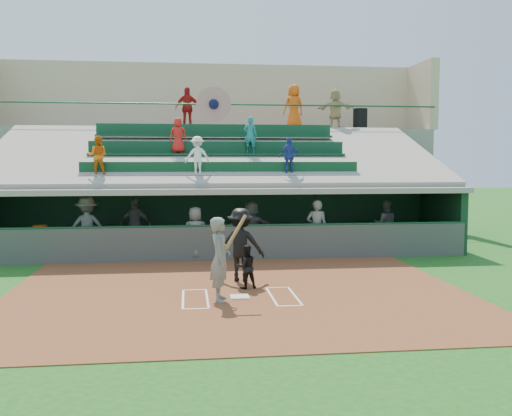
{
  "coord_description": "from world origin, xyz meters",
  "views": [
    {
      "loc": [
        -1.19,
        -12.91,
        3.18
      ],
      "look_at": [
        0.81,
        3.5,
        1.8
      ],
      "focal_mm": 40.0,
      "sensor_mm": 36.0,
      "label": 1
    }
  ],
  "objects": [
    {
      "name": "water_cooler",
      "position": [
        -5.85,
        5.82,
        0.9
      ],
      "size": [
        0.44,
        0.44,
        0.44
      ],
      "primitive_type": "cylinder",
      "color": "#D7550C",
      "rests_on": "white_table"
    },
    {
      "name": "white_table",
      "position": [
        -5.92,
        5.9,
        0.36
      ],
      "size": [
        0.87,
        0.77,
        0.64
      ],
      "primitive_type": "cube",
      "rotation": [
        0.0,
        0.0,
        0.36
      ],
      "color": "white",
      "rests_on": "dugout_floor"
    },
    {
      "name": "dugout_player_b",
      "position": [
        -2.96,
        6.99,
        0.97
      ],
      "size": [
        1.16,
        0.69,
        1.85
      ],
      "primitive_type": "imported",
      "rotation": [
        0.0,
        0.0,
        2.91
      ],
      "color": "#52534F",
      "rests_on": "dugout_floor"
    },
    {
      "name": "dirt_slab",
      "position": [
        0.0,
        0.5,
        0.01
      ],
      "size": [
        11.0,
        9.0,
        0.02
      ],
      "primitive_type": "cube",
      "color": "brown",
      "rests_on": "ground"
    },
    {
      "name": "home_umpire",
      "position": [
        0.2,
        1.85,
        0.98
      ],
      "size": [
        1.36,
        0.95,
        1.91
      ],
      "primitive_type": "imported",
      "rotation": [
        0.0,
        0.0,
        2.94
      ],
      "color": "black",
      "rests_on": "dirt_slab"
    },
    {
      "name": "dugout_player_d",
      "position": [
        0.98,
        6.2,
        0.93
      ],
      "size": [
        1.72,
        1.16,
        1.78
      ],
      "primitive_type": "imported",
      "rotation": [
        0.0,
        0.0,
        3.56
      ],
      "color": "#5F615B",
      "rests_on": "dugout_floor"
    },
    {
      "name": "dugout_player_e",
      "position": [
        3.04,
        5.29,
        0.97
      ],
      "size": [
        0.77,
        0.6,
        1.86
      ],
      "primitive_type": "imported",
      "rotation": [
        0.0,
        0.0,
        2.89
      ],
      "color": "#5D605B",
      "rests_on": "dugout_floor"
    },
    {
      "name": "concourse_staff_a",
      "position": [
        -1.11,
        13.09,
        5.53
      ],
      "size": [
        1.09,
        0.47,
        1.86
      ],
      "primitive_type": "imported",
      "rotation": [
        0.0,
        0.0,
        3.13
      ],
      "color": "#A21512",
      "rests_on": "concourse_slab"
    },
    {
      "name": "ground",
      "position": [
        0.0,
        0.0,
        0.0
      ],
      "size": [
        100.0,
        100.0,
        0.0
      ],
      "primitive_type": "plane",
      "color": "#195016",
      "rests_on": "ground"
    },
    {
      "name": "concourse_staff_b",
      "position": [
        3.63,
        12.62,
        5.59
      ],
      "size": [
        1.11,
        0.88,
        1.98
      ],
      "primitive_type": "imported",
      "rotation": [
        0.0,
        0.0,
        3.43
      ],
      "color": "#E1530D",
      "rests_on": "concourse_slab"
    },
    {
      "name": "grandstand",
      "position": [
        -0.01,
        10.51,
        2.26
      ],
      "size": [
        20.4,
        10.4,
        7.8
      ],
      "color": "#464B46",
      "rests_on": "ground"
    },
    {
      "name": "dugout_floor",
      "position": [
        0.0,
        6.75,
        0.02
      ],
      "size": [
        16.0,
        3.5,
        0.04
      ],
      "primitive_type": "cube",
      "color": "gray",
      "rests_on": "ground"
    },
    {
      "name": "dugout_player_c",
      "position": [
        -0.93,
        5.2,
        0.88
      ],
      "size": [
        0.84,
        0.57,
        1.68
      ],
      "primitive_type": "imported",
      "rotation": [
        0.0,
        0.0,
        3.19
      ],
      "color": "#50524E",
      "rests_on": "dugout_floor"
    },
    {
      "name": "trash_bin",
      "position": [
        6.91,
        13.23,
        5.1
      ],
      "size": [
        0.67,
        0.67,
        1.0
      ],
      "primitive_type": "cylinder",
      "color": "black",
      "rests_on": "concourse_slab"
    },
    {
      "name": "dugout_player_a",
      "position": [
        -4.43,
        6.05,
        1.02
      ],
      "size": [
        1.37,
        0.92,
        1.97
      ],
      "primitive_type": "imported",
      "rotation": [
        0.0,
        0.0,
        3.3
      ],
      "color": "#5B5E58",
      "rests_on": "dugout_floor"
    },
    {
      "name": "concourse_slab",
      "position": [
        0.0,
        13.5,
        2.3
      ],
      "size": [
        20.0,
        3.0,
        4.6
      ],
      "primitive_type": "cube",
      "color": "gray",
      "rests_on": "ground"
    },
    {
      "name": "dugout_bench",
      "position": [
        -0.25,
        8.0,
        0.27
      ],
      "size": [
        15.13,
        2.82,
        0.46
      ],
      "primitive_type": "cube",
      "rotation": [
        0.0,
        0.0,
        -0.16
      ],
      "color": "brown",
      "rests_on": "dugout_floor"
    },
    {
      "name": "batter_at_plate",
      "position": [
        -0.46,
        -0.25,
        0.98
      ],
      "size": [
        0.88,
        0.78,
        1.95
      ],
      "color": "#5C5E59",
      "rests_on": "dirt_slab"
    },
    {
      "name": "concourse_staff_c",
      "position": [
        5.5,
        12.39,
        5.49
      ],
      "size": [
        1.73,
        1.04,
        1.78
      ],
      "primitive_type": "imported",
      "rotation": [
        0.0,
        0.0,
        2.81
      ],
      "color": "tan",
      "rests_on": "concourse_slab"
    },
    {
      "name": "batters_box_chalk",
      "position": [
        0.0,
        0.0,
        0.02
      ],
      "size": [
        2.65,
        1.85,
        0.01
      ],
      "color": "white",
      "rests_on": "dirt_slab"
    },
    {
      "name": "home_plate",
      "position": [
        0.0,
        0.0,
        0.04
      ],
      "size": [
        0.43,
        0.43,
        0.03
      ],
      "primitive_type": "cube",
      "color": "silver",
      "rests_on": "dirt_slab"
    },
    {
      "name": "catcher",
      "position": [
        0.25,
        0.92,
        0.56
      ],
      "size": [
        0.6,
        0.51,
        1.08
      ],
      "primitive_type": "imported",
      "rotation": [
        0.0,
        0.0,
        3.35
      ],
      "color": "black",
      "rests_on": "dirt_slab"
    },
    {
      "name": "dugout_player_f",
      "position": [
        5.94,
        6.89,
        0.89
      ],
      "size": [
        0.95,
        0.81,
        1.71
      ],
      "primitive_type": "imported",
      "rotation": [
        0.0,
        0.0,
        2.93
      ],
      "color": "#5C5F59",
      "rests_on": "dugout_floor"
    }
  ]
}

